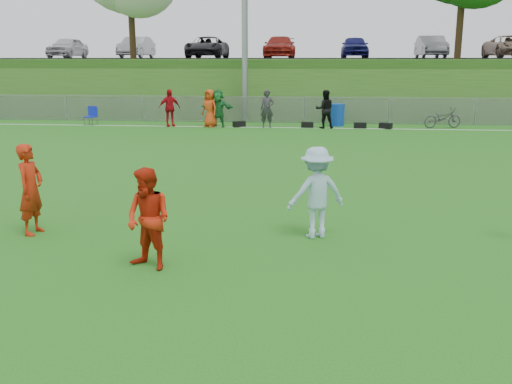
# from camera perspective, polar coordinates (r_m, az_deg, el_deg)

# --- Properties ---
(ground) EXTENTS (120.00, 120.00, 0.00)m
(ground) POSITION_cam_1_polar(r_m,az_deg,el_deg) (8.37, 1.80, -8.14)
(ground) COLOR #236615
(ground) RESTS_ON ground
(sideline_far) EXTENTS (60.00, 0.10, 0.01)m
(sideline_far) POSITION_cam_1_polar(r_m,az_deg,el_deg) (25.96, 4.77, 6.41)
(sideline_far) COLOR white
(sideline_far) RESTS_ON ground
(fence) EXTENTS (58.00, 0.06, 1.30)m
(fence) POSITION_cam_1_polar(r_m,az_deg,el_deg) (27.89, 4.89, 8.20)
(fence) COLOR gray
(fence) RESTS_ON ground
(berm) EXTENTS (120.00, 18.00, 3.00)m
(berm) POSITION_cam_1_polar(r_m,az_deg,el_deg) (38.81, 5.28, 10.84)
(berm) COLOR #235317
(berm) RESTS_ON ground
(parking_lot) EXTENTS (120.00, 12.00, 0.10)m
(parking_lot) POSITION_cam_1_polar(r_m,az_deg,el_deg) (40.78, 5.37, 13.13)
(parking_lot) COLOR black
(parking_lot) RESTS_ON berm
(car_row) EXTENTS (32.04, 5.18, 1.44)m
(car_row) POSITION_cam_1_polar(r_m,az_deg,el_deg) (39.82, 3.64, 14.27)
(car_row) COLOR silver
(car_row) RESTS_ON parking_lot
(spectator_row) EXTENTS (8.08, 0.90, 1.69)m
(spectator_row) POSITION_cam_1_polar(r_m,az_deg,el_deg) (26.12, -1.99, 8.35)
(spectator_row) COLOR #BA0C17
(spectator_row) RESTS_ON ground
(gear_bags) EXTENTS (7.21, 0.54, 0.26)m
(gear_bags) POSITION_cam_1_polar(r_m,az_deg,el_deg) (26.04, 6.67, 6.67)
(gear_bags) COLOR black
(gear_bags) RESTS_ON ground
(player_red_left) EXTENTS (0.44, 0.62, 1.61)m
(player_red_left) POSITION_cam_1_polar(r_m,az_deg,el_deg) (10.76, -21.61, 0.24)
(player_red_left) COLOR #AF220C
(player_red_left) RESTS_ON ground
(player_red_center) EXTENTS (0.91, 0.84, 1.52)m
(player_red_center) POSITION_cam_1_polar(r_m,az_deg,el_deg) (8.48, -10.69, -2.69)
(player_red_center) COLOR red
(player_red_center) RESTS_ON ground
(player_blue) EXTENTS (1.18, 0.94, 1.59)m
(player_blue) POSITION_cam_1_polar(r_m,az_deg,el_deg) (9.86, 6.06, -0.07)
(player_blue) COLOR #9DC5D9
(player_blue) RESTS_ON ground
(recycling_bin) EXTENTS (0.87, 0.87, 1.02)m
(recycling_bin) POSITION_cam_1_polar(r_m,az_deg,el_deg) (26.91, 8.10, 7.64)
(recycling_bin) COLOR #0F3CA3
(recycling_bin) RESTS_ON ground
(camp_chair) EXTENTS (0.56, 0.57, 0.87)m
(camp_chair) POSITION_cam_1_polar(r_m,az_deg,el_deg) (28.12, -16.19, 6.97)
(camp_chair) COLOR #1020B1
(camp_chair) RESTS_ON ground
(bicycle) EXTENTS (1.81, 1.00, 0.90)m
(bicycle) POSITION_cam_1_polar(r_m,az_deg,el_deg) (27.15, 18.15, 7.05)
(bicycle) COLOR #323235
(bicycle) RESTS_ON ground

